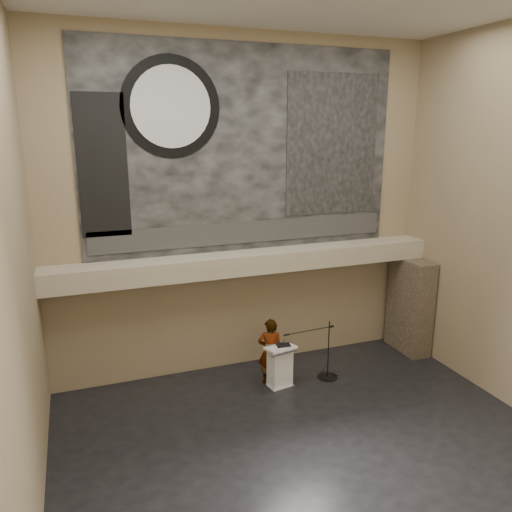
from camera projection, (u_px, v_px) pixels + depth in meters
name	position (u px, v px, depth m)	size (l,w,h in m)	color
floor	(311.00, 446.00, 10.09)	(10.00, 10.00, 0.00)	black
wall_back	(245.00, 209.00, 12.66)	(10.00, 0.02, 8.50)	#8F785A
wall_front	(486.00, 319.00, 5.39)	(10.00, 0.02, 8.50)	#8F785A
wall_left	(13.00, 268.00, 7.35)	(0.02, 8.00, 8.50)	#8F785A
soffit	(251.00, 262.00, 12.62)	(10.00, 0.80, 0.50)	tan
sprinkler_left	(189.00, 279.00, 12.11)	(0.04, 0.04, 0.06)	#B2893D
sprinkler_right	(318.00, 266.00, 13.28)	(0.04, 0.04, 0.06)	#B2893D
banner	(245.00, 150.00, 12.26)	(8.00, 0.05, 5.00)	black
banner_text_strip	(246.00, 232.00, 12.74)	(7.76, 0.02, 0.55)	#2C2C2C
banner_clock_rim	(171.00, 107.00, 11.37)	(2.30, 2.30, 0.02)	black
banner_clock_face	(171.00, 107.00, 11.36)	(1.84, 1.84, 0.02)	silver
banner_building_print	(333.00, 145.00, 13.01)	(2.60, 0.02, 3.60)	black
banner_brick_print	(103.00, 167.00, 11.17)	(1.10, 0.02, 3.20)	black
stone_pier	(410.00, 305.00, 14.17)	(0.60, 1.40, 2.70)	#403427
lectern	(280.00, 367.00, 12.22)	(0.76, 0.60, 1.13)	silver
binder	(283.00, 345.00, 12.11)	(0.33, 0.26, 0.04)	black
papers	(275.00, 348.00, 11.97)	(0.20, 0.27, 0.01)	white
speaker_person	(270.00, 351.00, 12.39)	(0.62, 0.41, 1.71)	silver
mic_stand	(326.00, 369.00, 12.79)	(1.54, 0.52, 1.54)	black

